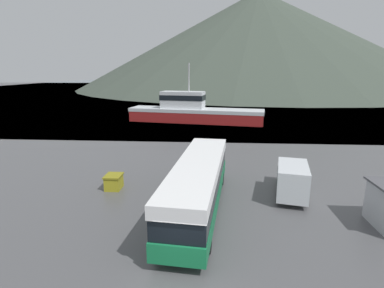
{
  "coord_description": "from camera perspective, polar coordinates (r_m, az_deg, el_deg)",
  "views": [
    {
      "loc": [
        1.11,
        -10.56,
        8.45
      ],
      "look_at": [
        -0.67,
        15.58,
        2.0
      ],
      "focal_mm": 28.0,
      "sensor_mm": 36.0,
      "label": 1
    }
  ],
  "objects": [
    {
      "name": "delivery_van",
      "position": [
        21.76,
        18.49,
        -6.26
      ],
      "size": [
        3.01,
        5.64,
        2.35
      ],
      "rotation": [
        0.0,
        0.0,
        -0.21
      ],
      "color": "silver",
      "rests_on": "ground"
    },
    {
      "name": "water_surface",
      "position": [
        155.34,
        3.53,
        10.68
      ],
      "size": [
        240.0,
        240.0,
        0.0
      ],
      "primitive_type": "plane",
      "color": "slate",
      "rests_on": "ground"
    },
    {
      "name": "storage_bin",
      "position": [
        22.76,
        -14.68,
        -6.96
      ],
      "size": [
        1.19,
        1.4,
        1.07
      ],
      "color": "olive",
      "rests_on": "ground"
    },
    {
      "name": "ground_plane",
      "position": [
        13.57,
        -1.82,
        -24.69
      ],
      "size": [
        400.0,
        400.0,
        0.0
      ],
      "primitive_type": "plane",
      "color": "#4C4C4F"
    },
    {
      "name": "fishing_boat",
      "position": [
        50.46,
        0.15,
        6.32
      ],
      "size": [
        22.86,
        8.22,
        9.65
      ],
      "rotation": [
        0.0,
        0.0,
        4.54
      ],
      "color": "maroon",
      "rests_on": "water_surface"
    },
    {
      "name": "tour_bus",
      "position": [
        18.47,
        1.22,
        -7.39
      ],
      "size": [
        3.8,
        12.9,
        3.12
      ],
      "rotation": [
        0.0,
        0.0,
        -0.1
      ],
      "color": "#146B3D",
      "rests_on": "ground"
    },
    {
      "name": "hill_backdrop",
      "position": [
        159.38,
        12.27,
        18.7
      ],
      "size": [
        172.3,
        172.3,
        45.67
      ],
      "primitive_type": "cone",
      "color": "#3D473D",
      "rests_on": "ground"
    }
  ]
}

